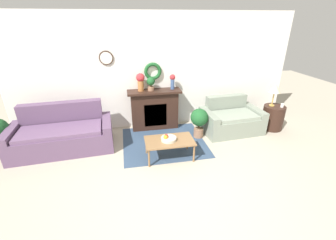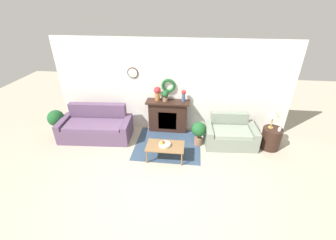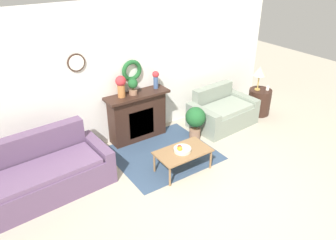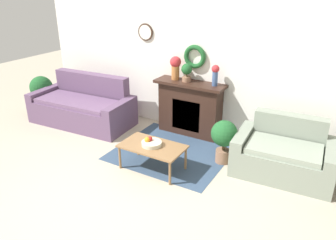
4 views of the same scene
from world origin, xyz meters
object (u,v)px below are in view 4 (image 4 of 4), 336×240
(potted_plant_floor_by_couch, at_px, (42,90))
(vase_on_mantel_left, at_px, (175,66))
(fruit_bowl, at_px, (151,143))
(fireplace, at_px, (190,108))
(couch_left, at_px, (83,107))
(potted_plant_floor_by_loveseat, at_px, (224,137))
(potted_plant_on_mantel, at_px, (187,71))
(coffee_table, at_px, (152,148))
(loveseat_right, at_px, (284,155))
(vase_on_mantel_right, at_px, (215,74))

(potted_plant_floor_by_couch, bearing_deg, vase_on_mantel_left, 11.04)
(potted_plant_floor_by_couch, bearing_deg, fruit_bowl, -14.08)
(fireplace, relative_size, potted_plant_floor_by_couch, 1.67)
(couch_left, relative_size, vase_on_mantel_left, 4.95)
(potted_plant_floor_by_couch, xyz_separation_m, potted_plant_floor_by_loveseat, (4.16, -0.12, -0.02))
(potted_plant_on_mantel, bearing_deg, potted_plant_floor_by_couch, -170.11)
(couch_left, xyz_separation_m, vase_on_mantel_left, (1.71, 0.62, 0.90))
(coffee_table, bearing_deg, couch_left, 159.69)
(coffee_table, height_order, potted_plant_on_mantel, potted_plant_on_mantel)
(couch_left, relative_size, fruit_bowl, 6.91)
(potted_plant_on_mantel, xyz_separation_m, potted_plant_floor_by_loveseat, (1.00, -0.67, -0.72))
(loveseat_right, height_order, coffee_table, loveseat_right)
(potted_plant_floor_by_couch, bearing_deg, potted_plant_on_mantel, 9.89)
(couch_left, bearing_deg, vase_on_mantel_left, 16.13)
(loveseat_right, xyz_separation_m, potted_plant_floor_by_couch, (-5.02, -0.05, 0.17))
(fruit_bowl, height_order, potted_plant_floor_by_loveseat, potted_plant_floor_by_loveseat)
(couch_left, height_order, potted_plant_floor_by_loveseat, couch_left)
(potted_plant_floor_by_loveseat, bearing_deg, coffee_table, -139.49)
(couch_left, height_order, fruit_bowl, couch_left)
(couch_left, relative_size, potted_plant_floor_by_loveseat, 2.96)
(fruit_bowl, xyz_separation_m, potted_plant_on_mantel, (-0.14, 1.38, 0.73))
(fireplace, height_order, loveseat_right, fireplace)
(fireplace, height_order, couch_left, fireplace)
(fireplace, bearing_deg, fruit_bowl, -87.30)
(vase_on_mantel_left, bearing_deg, potted_plant_on_mantel, -4.90)
(fireplace, bearing_deg, coffee_table, -86.29)
(vase_on_mantel_right, height_order, potted_plant_floor_by_couch, vase_on_mantel_right)
(potted_plant_floor_by_loveseat, bearing_deg, fruit_bowl, -140.36)
(loveseat_right, bearing_deg, potted_plant_floor_by_loveseat, -173.03)
(vase_on_mantel_left, bearing_deg, fireplace, -1.06)
(potted_plant_on_mantel, bearing_deg, vase_on_mantel_left, 175.10)
(vase_on_mantel_left, relative_size, vase_on_mantel_right, 1.17)
(couch_left, distance_m, vase_on_mantel_right, 2.69)
(loveseat_right, bearing_deg, fruit_bowl, -156.87)
(fireplace, distance_m, potted_plant_on_mantel, 0.67)
(vase_on_mantel_right, bearing_deg, fruit_bowl, -105.23)
(vase_on_mantel_left, distance_m, vase_on_mantel_right, 0.75)
(fruit_bowl, distance_m, vase_on_mantel_right, 1.64)
(fruit_bowl, xyz_separation_m, potted_plant_floor_by_loveseat, (0.86, 0.71, 0.01))
(coffee_table, relative_size, potted_plant_floor_by_loveseat, 1.36)
(couch_left, relative_size, potted_plant_on_mantel, 6.45)
(fireplace, height_order, potted_plant_floor_by_couch, fireplace)
(couch_left, xyz_separation_m, vase_on_mantel_right, (2.47, 0.62, 0.87))
(couch_left, bearing_deg, vase_on_mantel_right, 10.36)
(potted_plant_on_mantel, height_order, potted_plant_floor_by_loveseat, potted_plant_on_mantel)
(vase_on_mantel_right, height_order, potted_plant_on_mantel, vase_on_mantel_right)
(potted_plant_on_mantel, distance_m, potted_plant_floor_by_couch, 3.28)
(vase_on_mantel_left, height_order, potted_plant_floor_by_loveseat, vase_on_mantel_left)
(potted_plant_floor_by_couch, bearing_deg, vase_on_mantel_right, 8.82)
(coffee_table, height_order, potted_plant_floor_by_couch, potted_plant_floor_by_couch)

